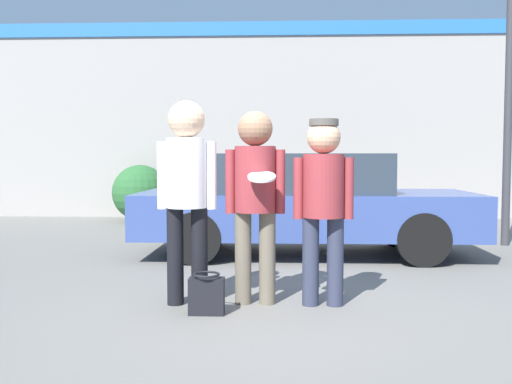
% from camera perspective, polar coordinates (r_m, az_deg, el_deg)
% --- Properties ---
extents(ground_plane, '(56.00, 56.00, 0.00)m').
position_cam_1_polar(ground_plane, '(5.21, 3.09, -11.33)').
color(ground_plane, '#66635E').
extents(storefront_building, '(24.00, 0.22, 4.29)m').
position_cam_1_polar(storefront_building, '(12.73, 2.75, 7.27)').
color(storefront_building, gray).
rests_on(storefront_building, ground).
extents(person_left, '(0.53, 0.36, 1.84)m').
position_cam_1_polar(person_left, '(5.14, -6.93, 1.06)').
color(person_left, black).
rests_on(person_left, ground).
extents(person_middle_with_frisbee, '(0.54, 0.56, 1.75)m').
position_cam_1_polar(person_middle_with_frisbee, '(5.14, -0.08, 0.38)').
color(person_middle_with_frisbee, '#665B4C').
rests_on(person_middle_with_frisbee, ground).
extents(person_right, '(0.54, 0.37, 1.67)m').
position_cam_1_polar(person_right, '(5.11, 6.75, -0.18)').
color(person_right, '#2D3347').
rests_on(person_right, ground).
extents(parked_car_near, '(4.52, 1.79, 1.38)m').
position_cam_1_polar(parked_car_near, '(7.82, 4.79, -1.12)').
color(parked_car_near, '#334784').
rests_on(parked_car_near, ground).
extents(shrub, '(1.18, 1.18, 1.18)m').
position_cam_1_polar(shrub, '(12.31, -11.50, -0.06)').
color(shrub, '#285B2D').
rests_on(shrub, ground).
extents(handbag, '(0.30, 0.23, 0.35)m').
position_cam_1_polar(handbag, '(4.93, -4.97, -10.17)').
color(handbag, black).
rests_on(handbag, ground).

